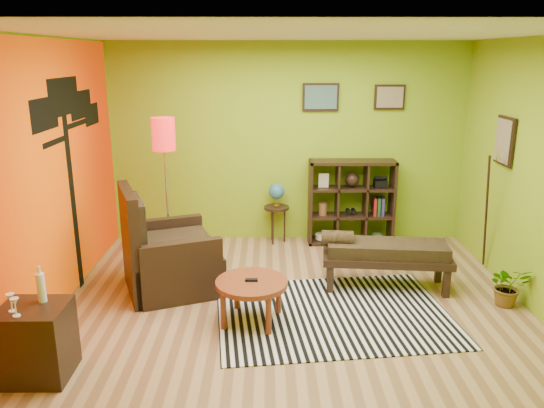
{
  "coord_description": "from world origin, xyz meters",
  "views": [
    {
      "loc": [
        -0.27,
        -5.18,
        2.61
      ],
      "look_at": [
        -0.23,
        0.35,
        1.05
      ],
      "focal_mm": 35.0,
      "sensor_mm": 36.0,
      "label": 1
    }
  ],
  "objects_px": {
    "bench": "(383,252)",
    "globe_table": "(277,198)",
    "floor_lamp": "(164,148)",
    "side_cabinet": "(36,341)",
    "cube_shelf": "(352,202)",
    "potted_plant": "(508,290)",
    "armchair": "(166,259)",
    "coffee_table": "(252,287)"
  },
  "relations": [
    {
      "from": "bench",
      "to": "globe_table",
      "type": "bearing_deg",
      "value": 127.75
    },
    {
      "from": "floor_lamp",
      "to": "bench",
      "type": "bearing_deg",
      "value": -12.1
    },
    {
      "from": "side_cabinet",
      "to": "globe_table",
      "type": "relative_size",
      "value": 1.09
    },
    {
      "from": "globe_table",
      "to": "cube_shelf",
      "type": "height_order",
      "value": "cube_shelf"
    },
    {
      "from": "potted_plant",
      "to": "bench",
      "type": "bearing_deg",
      "value": 159.46
    },
    {
      "from": "globe_table",
      "to": "armchair",
      "type": "bearing_deg",
      "value": -129.24
    },
    {
      "from": "floor_lamp",
      "to": "bench",
      "type": "distance_m",
      "value": 2.84
    },
    {
      "from": "side_cabinet",
      "to": "floor_lamp",
      "type": "xyz_separation_m",
      "value": [
        0.69,
        2.29,
        1.22
      ]
    },
    {
      "from": "bench",
      "to": "potted_plant",
      "type": "xyz_separation_m",
      "value": [
        1.26,
        -0.47,
        -0.25
      ]
    },
    {
      "from": "coffee_table",
      "to": "bench",
      "type": "xyz_separation_m",
      "value": [
        1.49,
        0.82,
        0.05
      ]
    },
    {
      "from": "globe_table",
      "to": "bench",
      "type": "relative_size",
      "value": 0.58
    },
    {
      "from": "coffee_table",
      "to": "globe_table",
      "type": "distance_m",
      "value": 2.4
    },
    {
      "from": "cube_shelf",
      "to": "bench",
      "type": "xyz_separation_m",
      "value": [
        0.13,
        -1.53,
        -0.17
      ]
    },
    {
      "from": "floor_lamp",
      "to": "potted_plant",
      "type": "xyz_separation_m",
      "value": [
        3.81,
        -1.02,
        -1.37
      ]
    },
    {
      "from": "cube_shelf",
      "to": "bench",
      "type": "distance_m",
      "value": 1.55
    },
    {
      "from": "side_cabinet",
      "to": "bench",
      "type": "xyz_separation_m",
      "value": [
        3.24,
        1.75,
        0.11
      ]
    },
    {
      "from": "side_cabinet",
      "to": "potted_plant",
      "type": "xyz_separation_m",
      "value": [
        4.5,
        1.28,
        -0.15
      ]
    },
    {
      "from": "side_cabinet",
      "to": "potted_plant",
      "type": "distance_m",
      "value": 4.68
    },
    {
      "from": "cube_shelf",
      "to": "floor_lamp",
      "type": "bearing_deg",
      "value": -157.88
    },
    {
      "from": "side_cabinet",
      "to": "potted_plant",
      "type": "relative_size",
      "value": 2.1
    },
    {
      "from": "armchair",
      "to": "floor_lamp",
      "type": "distance_m",
      "value": 1.31
    },
    {
      "from": "floor_lamp",
      "to": "globe_table",
      "type": "bearing_deg",
      "value": 36.62
    },
    {
      "from": "armchair",
      "to": "side_cabinet",
      "type": "relative_size",
      "value": 1.35
    },
    {
      "from": "globe_table",
      "to": "potted_plant",
      "type": "xyz_separation_m",
      "value": [
        2.46,
        -2.02,
        -0.48
      ]
    },
    {
      "from": "side_cabinet",
      "to": "cube_shelf",
      "type": "relative_size",
      "value": 0.79
    },
    {
      "from": "side_cabinet",
      "to": "floor_lamp",
      "type": "height_order",
      "value": "floor_lamp"
    },
    {
      "from": "potted_plant",
      "to": "globe_table",
      "type": "bearing_deg",
      "value": 140.55
    },
    {
      "from": "armchair",
      "to": "globe_table",
      "type": "height_order",
      "value": "armchair"
    },
    {
      "from": "side_cabinet",
      "to": "floor_lamp",
      "type": "bearing_deg",
      "value": 73.19
    },
    {
      "from": "globe_table",
      "to": "bench",
      "type": "xyz_separation_m",
      "value": [
        1.2,
        -1.55,
        -0.23
      ]
    },
    {
      "from": "floor_lamp",
      "to": "globe_table",
      "type": "height_order",
      "value": "floor_lamp"
    },
    {
      "from": "floor_lamp",
      "to": "cube_shelf",
      "type": "distance_m",
      "value": 2.78
    },
    {
      "from": "side_cabinet",
      "to": "armchair",
      "type": "bearing_deg",
      "value": 66.28
    },
    {
      "from": "globe_table",
      "to": "bench",
      "type": "bearing_deg",
      "value": -52.25
    },
    {
      "from": "armchair",
      "to": "potted_plant",
      "type": "bearing_deg",
      "value": -6.81
    },
    {
      "from": "bench",
      "to": "armchair",
      "type": "bearing_deg",
      "value": -179.46
    },
    {
      "from": "side_cabinet",
      "to": "bench",
      "type": "distance_m",
      "value": 3.69
    },
    {
      "from": "floor_lamp",
      "to": "cube_shelf",
      "type": "relative_size",
      "value": 1.59
    },
    {
      "from": "floor_lamp",
      "to": "potted_plant",
      "type": "distance_m",
      "value": 4.17
    },
    {
      "from": "globe_table",
      "to": "bench",
      "type": "height_order",
      "value": "globe_table"
    },
    {
      "from": "cube_shelf",
      "to": "bench",
      "type": "height_order",
      "value": "cube_shelf"
    },
    {
      "from": "coffee_table",
      "to": "floor_lamp",
      "type": "height_order",
      "value": "floor_lamp"
    }
  ]
}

